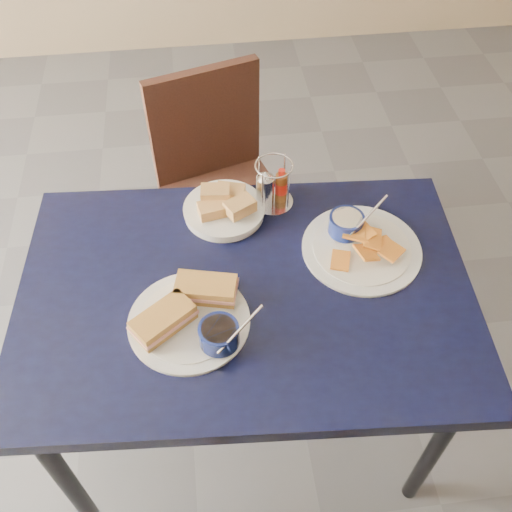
{
  "coord_description": "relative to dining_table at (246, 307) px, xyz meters",
  "views": [
    {
      "loc": [
        0.11,
        -0.79,
        1.84
      ],
      "look_at": [
        0.22,
        0.07,
        0.82
      ],
      "focal_mm": 40.0,
      "sensor_mm": 36.0,
      "label": 1
    }
  ],
  "objects": [
    {
      "name": "ground",
      "position": [
        -0.19,
        -0.03,
        -0.67
      ],
      "size": [
        6.0,
        6.0,
        0.0
      ],
      "primitive_type": "plane",
      "color": "#4C4C51",
      "rests_on": "ground"
    },
    {
      "name": "dining_table",
      "position": [
        0.0,
        0.0,
        0.0
      ],
      "size": [
        1.14,
        0.8,
        0.75
      ],
      "color": "black",
      "rests_on": "ground"
    },
    {
      "name": "chair_far",
      "position": [
        -0.0,
        0.73,
        -0.19
      ],
      "size": [
        0.49,
        0.48,
        0.84
      ],
      "color": "black",
      "rests_on": "ground"
    },
    {
      "name": "sandwich_plate",
      "position": [
        -0.13,
        -0.08,
        0.1
      ],
      "size": [
        0.3,
        0.28,
        0.12
      ],
      "color": "white",
      "rests_on": "dining_table"
    },
    {
      "name": "plantain_plate",
      "position": [
        0.3,
        0.1,
        0.09
      ],
      "size": [
        0.3,
        0.3,
        0.12
      ],
      "color": "white",
      "rests_on": "dining_table"
    },
    {
      "name": "bread_basket",
      "position": [
        -0.03,
        0.26,
        0.1
      ],
      "size": [
        0.21,
        0.21,
        0.07
      ],
      "color": "white",
      "rests_on": "dining_table"
    },
    {
      "name": "condiment_caddy",
      "position": [
        0.1,
        0.29,
        0.13
      ],
      "size": [
        0.11,
        0.11,
        0.14
      ],
      "color": "silver",
      "rests_on": "dining_table"
    }
  ]
}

